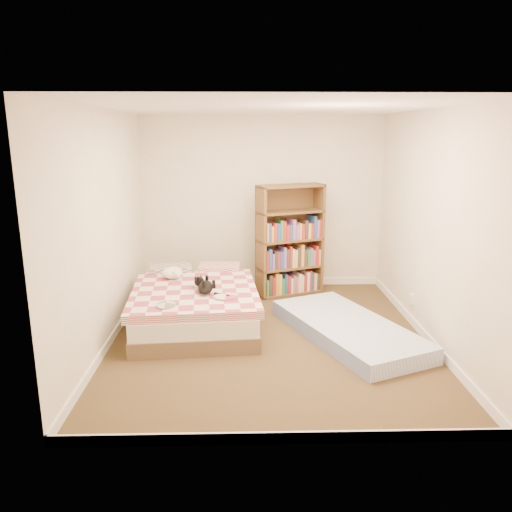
{
  "coord_description": "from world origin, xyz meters",
  "views": [
    {
      "loc": [
        -0.28,
        -5.25,
        2.26
      ],
      "look_at": [
        -0.14,
        0.3,
        0.87
      ],
      "focal_mm": 35.0,
      "sensor_mm": 36.0,
      "label": 1
    }
  ],
  "objects_px": {
    "bed": "(196,303)",
    "floor_mattress": "(348,329)",
    "white_dog": "(173,273)",
    "black_cat": "(206,286)",
    "bookshelf": "(290,254)"
  },
  "relations": [
    {
      "from": "bed",
      "to": "bookshelf",
      "type": "xyz_separation_m",
      "value": [
        1.24,
        1.11,
        0.33
      ]
    },
    {
      "from": "bed",
      "to": "floor_mattress",
      "type": "distance_m",
      "value": 1.84
    },
    {
      "from": "bookshelf",
      "to": "floor_mattress",
      "type": "bearing_deg",
      "value": -93.23
    },
    {
      "from": "bookshelf",
      "to": "black_cat",
      "type": "relative_size",
      "value": 2.43
    },
    {
      "from": "floor_mattress",
      "to": "white_dog",
      "type": "relative_size",
      "value": 6.04
    },
    {
      "from": "bed",
      "to": "bookshelf",
      "type": "relative_size",
      "value": 1.33
    },
    {
      "from": "bed",
      "to": "black_cat",
      "type": "relative_size",
      "value": 3.23
    },
    {
      "from": "bookshelf",
      "to": "black_cat",
      "type": "xyz_separation_m",
      "value": [
        -1.09,
        -1.38,
        -0.03
      ]
    },
    {
      "from": "bed",
      "to": "floor_mattress",
      "type": "bearing_deg",
      "value": -20.58
    },
    {
      "from": "bed",
      "to": "black_cat",
      "type": "xyz_separation_m",
      "value": [
        0.15,
        -0.26,
        0.3
      ]
    },
    {
      "from": "bed",
      "to": "floor_mattress",
      "type": "xyz_separation_m",
      "value": [
        1.76,
        -0.5,
        -0.15
      ]
    },
    {
      "from": "bed",
      "to": "white_dog",
      "type": "xyz_separation_m",
      "value": [
        -0.3,
        0.29,
        0.3
      ]
    },
    {
      "from": "bookshelf",
      "to": "white_dog",
      "type": "distance_m",
      "value": 1.75
    },
    {
      "from": "bed",
      "to": "bookshelf",
      "type": "bearing_deg",
      "value": 37.13
    },
    {
      "from": "floor_mattress",
      "to": "white_dog",
      "type": "distance_m",
      "value": 2.25
    }
  ]
}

